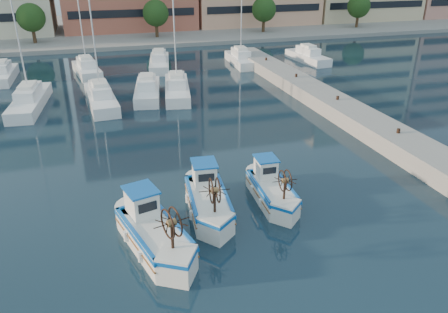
# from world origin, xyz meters

# --- Properties ---
(ground) EXTENTS (300.00, 300.00, 0.00)m
(ground) POSITION_xyz_m (0.00, 0.00, 0.00)
(ground) COLOR #18303F
(ground) RESTS_ON ground
(quay) EXTENTS (3.00, 60.00, 1.20)m
(quay) POSITION_xyz_m (13.00, 8.00, 0.60)
(quay) COLOR gray
(quay) RESTS_ON ground
(yacht_marina) EXTENTS (40.37, 22.06, 11.50)m
(yacht_marina) POSITION_xyz_m (-3.11, 28.10, 0.53)
(yacht_marina) COLOR white
(yacht_marina) RESTS_ON ground
(fishing_boat_a) EXTENTS (3.17, 5.16, 3.12)m
(fishing_boat_a) POSITION_xyz_m (-4.76, -0.29, 0.86)
(fishing_boat_a) COLOR white
(fishing_boat_a) RESTS_ON ground
(fishing_boat_b) EXTENTS (2.38, 4.84, 2.96)m
(fishing_boat_b) POSITION_xyz_m (-1.58, 1.93, 0.82)
(fishing_boat_b) COLOR white
(fishing_boat_b) RESTS_ON ground
(fishing_boat_c) EXTENTS (1.94, 4.31, 2.66)m
(fishing_boat_c) POSITION_xyz_m (2.02, 2.09, 0.73)
(fishing_boat_c) COLOR white
(fishing_boat_c) RESTS_ON ground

